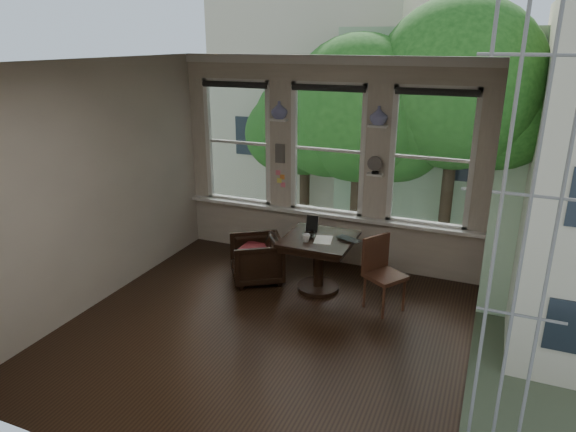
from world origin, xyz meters
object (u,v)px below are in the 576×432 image
at_px(table, 319,264).
at_px(laptop, 346,241).
at_px(armchair_left, 256,259).
at_px(side_chair_right, 385,275).
at_px(mug, 306,238).

xyz_separation_m(table, laptop, (0.37, 0.00, 0.39)).
bearing_deg(armchair_left, laptop, 59.39).
height_order(side_chair_right, laptop, side_chair_right).
height_order(armchair_left, side_chair_right, side_chair_right).
bearing_deg(mug, laptop, 22.32).
distance_m(armchair_left, mug, 0.93).
relative_size(laptop, mug, 3.31).
xyz_separation_m(table, mug, (-0.11, -0.19, 0.42)).
bearing_deg(armchair_left, mug, 47.00).
distance_m(table, side_chair_right, 0.95).
relative_size(armchair_left, side_chair_right, 0.76).
relative_size(side_chair_right, mug, 8.78).
bearing_deg(side_chair_right, table, 112.67).
distance_m(laptop, mug, 0.52).
relative_size(armchair_left, laptop, 2.01).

